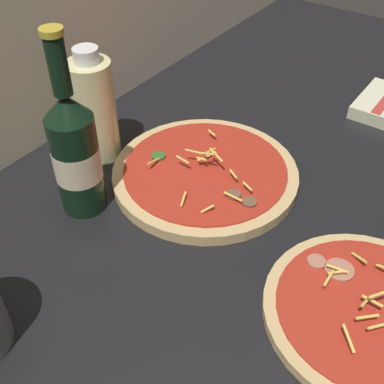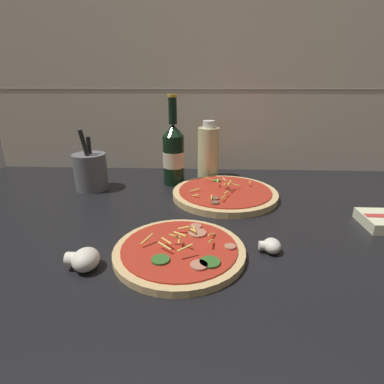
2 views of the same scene
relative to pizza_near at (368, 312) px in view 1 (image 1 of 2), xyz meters
The scene contains 5 objects.
counter_slab 15.93cm from the pizza_near, 51.08° to the left, with size 160.00×90.00×2.50cm.
pizza_near is the anchor object (origin of this frame).
pizza_far 31.33cm from the pizza_near, 70.93° to the left, with size 28.66×28.66×5.40cm.
beer_bottle 41.81cm from the pizza_near, 97.30° to the left, with size 6.48×6.48×26.55cm.
oil_bottle 48.39cm from the pizza_near, 83.59° to the left, with size 6.86×6.86×18.46cm.
Camera 1 is at (-48.33, -14.64, 50.39)cm, focal length 45.00 mm.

